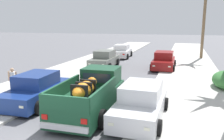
% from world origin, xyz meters
% --- Properties ---
extents(sidewalk_left, '(4.67, 60.00, 0.12)m').
position_xyz_m(sidewalk_left, '(-4.77, 12.00, 0.06)').
color(sidewalk_left, beige).
rests_on(sidewalk_left, ground).
extents(sidewalk_right, '(4.67, 60.00, 0.12)m').
position_xyz_m(sidewalk_right, '(4.77, 12.00, 0.06)').
color(sidewalk_right, beige).
rests_on(sidewalk_right, ground).
extents(curb_left, '(0.16, 60.00, 0.10)m').
position_xyz_m(curb_left, '(-3.83, 12.00, 0.05)').
color(curb_left, silver).
rests_on(curb_left, ground).
extents(curb_right, '(0.16, 60.00, 0.10)m').
position_xyz_m(curb_right, '(3.83, 12.00, 0.05)').
color(curb_right, silver).
rests_on(curb_right, ground).
extents(pickup_truck, '(2.32, 5.26, 1.80)m').
position_xyz_m(pickup_truck, '(0.37, 3.23, 0.81)').
color(pickup_truck, '#19472D').
rests_on(pickup_truck, ground).
extents(car_left_near, '(2.06, 4.28, 1.54)m').
position_xyz_m(car_left_near, '(2.67, 2.99, 0.71)').
color(car_left_near, silver).
rests_on(car_left_near, ground).
extents(car_right_near, '(2.05, 4.27, 1.54)m').
position_xyz_m(car_right_near, '(2.59, 14.60, 0.71)').
color(car_right_near, maroon).
rests_on(car_right_near, ground).
extents(car_left_mid, '(2.20, 4.33, 1.54)m').
position_xyz_m(car_left_mid, '(-2.77, 20.32, 0.71)').
color(car_left_mid, silver).
rests_on(car_left_mid, ground).
extents(car_right_mid, '(2.19, 4.33, 1.54)m').
position_xyz_m(car_right_mid, '(-2.71, 3.45, 0.71)').
color(car_right_mid, navy).
rests_on(car_right_mid, ground).
extents(car_left_far, '(2.03, 4.26, 1.54)m').
position_xyz_m(car_left_far, '(-2.73, 13.94, 0.71)').
color(car_left_far, slate).
rests_on(car_left_far, ground).
extents(pedestrian, '(0.57, 0.44, 1.59)m').
position_xyz_m(pedestrian, '(-4.67, 4.09, 0.91)').
color(pedestrian, navy).
rests_on(pedestrian, ground).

